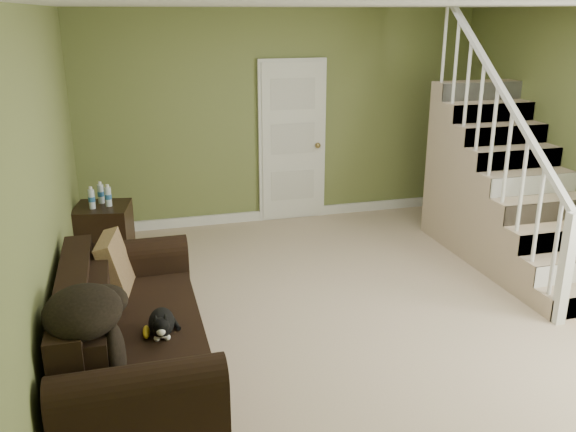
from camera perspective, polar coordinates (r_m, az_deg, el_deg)
floor at (r=5.55m, az=7.02°, el=-8.92°), size 5.00×5.50×0.01m
ceiling at (r=4.93m, az=8.26°, el=18.98°), size 5.00×5.50×0.01m
wall_back at (r=7.64m, az=-0.42°, el=9.17°), size 5.00×0.04×2.60m
wall_left at (r=4.74m, az=-21.58°, el=1.95°), size 0.04×5.50×2.60m
baseboard_back at (r=7.91m, az=-0.34°, el=0.24°), size 5.00×0.04×0.12m
baseboard_left at (r=5.20m, az=-19.61°, el=-11.21°), size 0.04×5.50×0.12m
door at (r=7.68m, az=0.40°, el=6.98°), size 0.86×0.12×2.02m
staircase at (r=7.03m, az=19.46°, el=1.73°), size 1.00×2.51×2.82m
sofa at (r=4.50m, az=-14.63°, el=-11.58°), size 0.96×2.22×0.88m
side_table at (r=6.67m, az=-16.79°, el=-1.69°), size 0.62×0.62×0.88m
cat at (r=4.24m, az=-11.70°, el=-9.81°), size 0.22×0.46×0.22m
banana at (r=4.29m, az=-13.13°, el=-10.53°), size 0.06×0.17×0.05m
throw_pillow at (r=4.96m, az=-15.81°, el=-4.51°), size 0.30×0.51×0.49m
throw_blanket at (r=3.76m, az=-18.66°, el=-8.43°), size 0.51×0.64×0.24m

